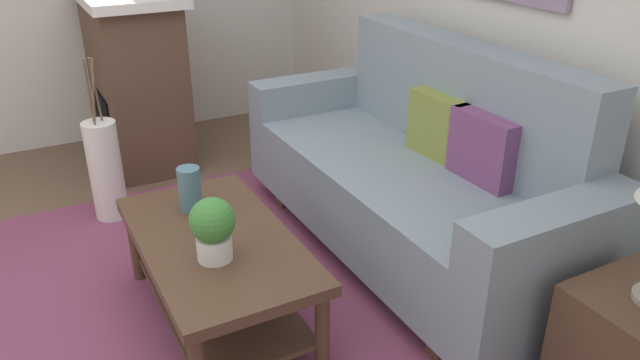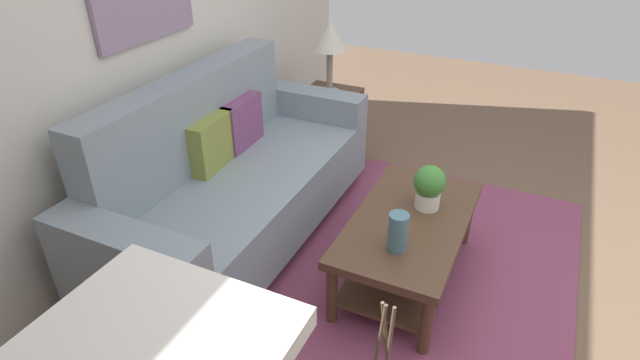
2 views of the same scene
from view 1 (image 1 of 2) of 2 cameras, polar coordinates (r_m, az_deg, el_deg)
The scene contains 13 objects.
ground_plane at distance 2.84m, azimuth -19.98°, elevation -14.43°, with size 8.95×8.95×0.00m, color brown.
area_rug at distance 2.90m, azimuth -10.10°, elevation -11.95°, with size 2.74×1.84×0.01m, color #843D5B.
couch at distance 3.14m, azimuth 8.92°, elevation 0.35°, with size 2.10×0.84×1.08m.
throw_pillow_olive at distance 3.12m, azimuth 11.12°, elevation 4.97°, with size 0.36×0.12×0.32m, color olive.
throw_pillow_plum at distance 2.89m, azimuth 15.05°, elevation 2.91°, with size 0.36×0.12×0.32m, color #7A4270.
coffee_table at distance 2.67m, azimuth -9.60°, elevation -7.40°, with size 1.10×0.60×0.43m.
tabletop_vase at distance 2.80m, azimuth -12.07°, elevation -0.85°, with size 0.10×0.10×0.21m, color slate.
potted_plant_tabletop at distance 2.40m, azimuth -9.98°, elevation -4.37°, with size 0.18×0.18×0.26m.
fireplace at distance 4.38m, azimuth -16.79°, elevation 9.10°, with size 1.02×0.58×1.16m.
floor_vase at distance 3.68m, azimuth -19.37°, elevation 0.77°, with size 0.19×0.19×0.59m, color white.
floor_vase_branch_a at distance 3.50m, azimuth -20.44°, elevation 7.73°, with size 0.01×0.01×0.36m, color brown.
floor_vase_branch_b at distance 3.53m, azimuth -20.25°, elevation 7.91°, with size 0.01×0.01×0.36m, color brown.
floor_vase_branch_c at distance 3.53m, azimuth -20.80°, elevation 7.80°, with size 0.01×0.01×0.36m, color brown.
Camera 1 is at (2.23, -0.12, 1.75)m, focal length 34.24 mm.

